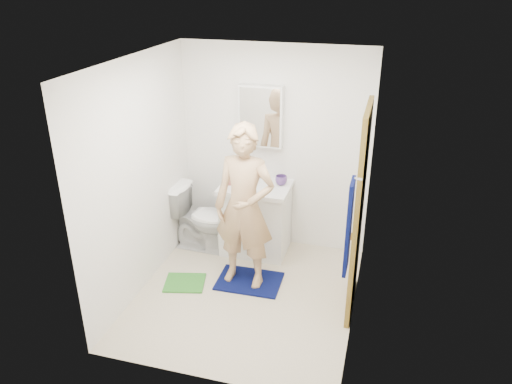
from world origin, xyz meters
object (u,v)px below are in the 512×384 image
man (244,208)px  toothbrush_cup (281,180)px  soap_dispenser (229,176)px  vanity_cabinet (256,220)px  towel (349,227)px  medicine_cabinet (261,116)px  toilet (203,218)px

man → toothbrush_cup: bearing=79.8°
toothbrush_cup → soap_dispenser: bearing=-165.9°
vanity_cabinet → towel: (1.18, -1.48, 0.85)m
medicine_cabinet → toilet: size_ratio=0.88×
towel → man: size_ratio=0.46×
medicine_cabinet → toothbrush_cup: (0.28, -0.13, -0.70)m
towel → toothbrush_cup: towel is taller
man → medicine_cabinet: bearing=98.9°
medicine_cabinet → towel: (1.18, -1.71, -0.35)m
toilet → soap_dispenser: 0.64m
towel → man: bearing=144.2°
vanity_cabinet → toilet: bearing=-169.4°
toothbrush_cup → man: (-0.20, -0.78, -0.01)m
man → soap_dispenser: bearing=124.7°
medicine_cabinet → toothbrush_cup: 0.76m
soap_dispenser → towel: bearing=-44.1°
soap_dispenser → man: man is taller
soap_dispenser → man: bearing=-59.6°
soap_dispenser → toothbrush_cup: soap_dispenser is taller
toilet → soap_dispenser: soap_dispenser is taller
vanity_cabinet → medicine_cabinet: medicine_cabinet is taller
medicine_cabinet → soap_dispenser: size_ratio=3.35×
soap_dispenser → toothbrush_cup: bearing=14.1°
vanity_cabinet → soap_dispenser: 0.63m
toilet → toothbrush_cup: 1.05m
medicine_cabinet → toilet: (-0.62, -0.34, -1.20)m
vanity_cabinet → toilet: vanity_cabinet is taller
toothbrush_cup → towel: bearing=-60.2°
medicine_cabinet → toilet: 1.39m
toothbrush_cup → man: size_ratio=0.08×
vanity_cabinet → man: man is taller
vanity_cabinet → toothbrush_cup: bearing=18.9°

